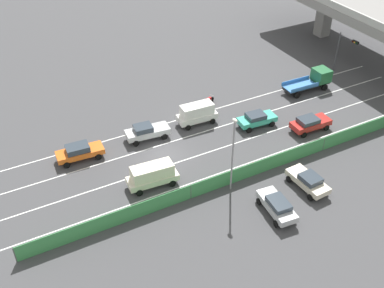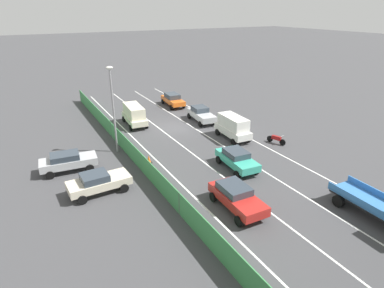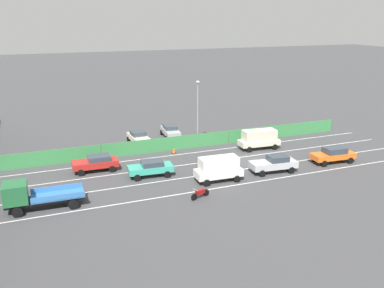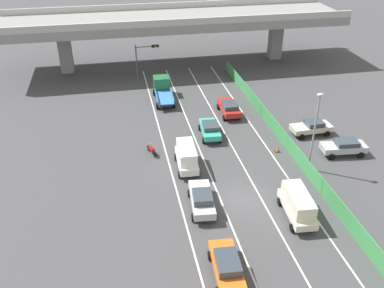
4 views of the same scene
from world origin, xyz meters
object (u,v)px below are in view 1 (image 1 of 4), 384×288
at_px(car_van_cream, 152,174).
at_px(car_taxi_orange, 79,151).
at_px(traffic_cone, 253,165).
at_px(car_sedan_silver, 147,131).
at_px(parked_sedan_cream, 308,181).
at_px(motorcycle, 208,100).
at_px(car_van_white, 197,113).
at_px(parked_wagon_silver, 277,205).
at_px(car_taxi_teal, 257,119).
at_px(traffic_light, 345,47).
at_px(flatbed_truck_blue, 314,79).
at_px(car_sedan_red, 310,123).
at_px(street_lamp, 233,149).

height_order(car_van_cream, car_taxi_orange, car_van_cream).
bearing_deg(traffic_cone, car_sedan_silver, -142.48).
bearing_deg(parked_sedan_cream, motorcycle, -177.65).
xyz_separation_m(car_van_white, parked_wagon_silver, (15.54, -0.67, -0.41)).
distance_m(car_taxi_teal, traffic_light, 17.58).
relative_size(flatbed_truck_blue, parked_sedan_cream, 1.40).
xyz_separation_m(car_taxi_orange, flatbed_truck_blue, (-0.18, 29.66, 0.33)).
xyz_separation_m(parked_wagon_silver, traffic_cone, (-6.16, 1.73, -0.56)).
distance_m(car_sedan_silver, car_sedan_red, 17.51).
bearing_deg(car_sedan_silver, flatbed_truck_blue, 90.22).
relative_size(car_taxi_teal, traffic_light, 0.84).
bearing_deg(car_sedan_silver, traffic_light, 93.35).
xyz_separation_m(car_sedan_silver, traffic_light, (-1.64, 28.13, 2.78)).
xyz_separation_m(parked_wagon_silver, parked_sedan_cream, (-1.31, 4.46, -0.03)).
bearing_deg(parked_wagon_silver, car_sedan_silver, -160.75).
xyz_separation_m(car_sedan_red, car_van_white, (-6.90, -10.07, 0.41)).
height_order(car_van_white, motorcycle, car_van_white).
height_order(car_van_cream, motorcycle, car_van_cream).
bearing_deg(parked_sedan_cream, street_lamp, -117.06).
bearing_deg(traffic_light, street_lamp, -62.91).
distance_m(car_taxi_orange, car_taxi_teal, 19.08).
xyz_separation_m(car_van_cream, street_lamp, (3.84, 6.07, 3.35)).
height_order(flatbed_truck_blue, traffic_cone, flatbed_truck_blue).
relative_size(car_van_cream, parked_sedan_cream, 1.11).
distance_m(car_sedan_silver, car_taxi_teal, 12.03).
bearing_deg(car_van_cream, car_taxi_teal, 104.65).
relative_size(car_van_white, street_lamp, 0.58).
height_order(car_sedan_red, car_taxi_teal, car_sedan_red).
bearing_deg(flatbed_truck_blue, traffic_light, 105.20).
height_order(motorcycle, parked_sedan_cream, parked_sedan_cream).
bearing_deg(car_van_cream, car_sedan_silver, 160.56).
distance_m(flatbed_truck_blue, traffic_light, 6.43).
distance_m(parked_wagon_silver, street_lamp, 6.14).
height_order(car_taxi_orange, car_taxi_teal, car_taxi_orange).
distance_m(parked_wagon_silver, traffic_cone, 6.43).
height_order(flatbed_truck_blue, parked_sedan_cream, flatbed_truck_blue).
bearing_deg(parked_sedan_cream, car_taxi_orange, -129.39).
height_order(traffic_light, traffic_cone, traffic_light).
distance_m(car_van_white, traffic_cone, 9.49).
relative_size(flatbed_truck_blue, street_lamp, 0.80).
bearing_deg(car_van_cream, traffic_cone, 77.17).
relative_size(car_taxi_teal, parked_sedan_cream, 1.00).
xyz_separation_m(car_taxi_orange, street_lamp, (10.84, 10.82, 3.71)).
height_order(flatbed_truck_blue, parked_wagon_silver, flatbed_truck_blue).
height_order(car_sedan_silver, parked_sedan_cream, car_sedan_silver).
xyz_separation_m(car_sedan_silver, car_taxi_teal, (3.42, 11.53, -0.03)).
relative_size(motorcycle, street_lamp, 0.24).
xyz_separation_m(car_taxi_orange, traffic_light, (-1.73, 35.39, 2.78)).
distance_m(car_van_white, flatbed_truck_blue, 16.34).
height_order(motorcycle, street_lamp, street_lamp).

